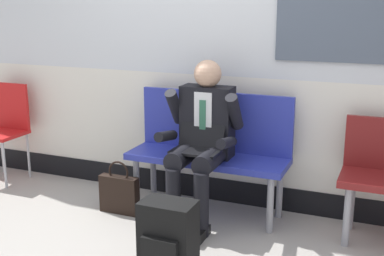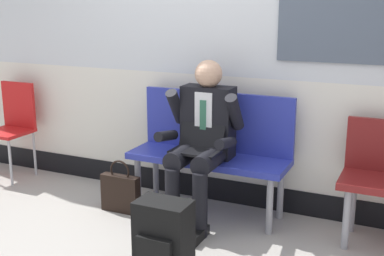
# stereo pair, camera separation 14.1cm
# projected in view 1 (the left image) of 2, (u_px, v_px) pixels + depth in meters

# --- Properties ---
(ground_plane) EXTENTS (18.00, 18.00, 0.00)m
(ground_plane) POSITION_uv_depth(u_px,v_px,m) (175.00, 232.00, 3.73)
(ground_plane) COLOR #9E9991
(station_wall) EXTENTS (6.86, 0.16, 3.19)m
(station_wall) POSITION_uv_depth(u_px,v_px,m) (214.00, 12.00, 4.02)
(station_wall) COLOR silver
(station_wall) RESTS_ON ground
(bench_with_person) EXTENTS (1.27, 0.42, 0.96)m
(bench_with_person) POSITION_uv_depth(u_px,v_px,m) (211.00, 144.00, 4.00)
(bench_with_person) COLOR #28339E
(bench_with_person) RESTS_ON ground
(person_seated) EXTENTS (0.57, 0.70, 1.23)m
(person_seated) POSITION_uv_depth(u_px,v_px,m) (201.00, 138.00, 3.79)
(person_seated) COLOR black
(person_seated) RESTS_ON ground
(backpack) EXTENTS (0.34, 0.26, 0.47)m
(backpack) POSITION_uv_depth(u_px,v_px,m) (168.00, 239.00, 3.11)
(backpack) COLOR black
(backpack) RESTS_ON ground
(handbag) EXTENTS (0.33, 0.09, 0.44)m
(handbag) POSITION_uv_depth(u_px,v_px,m) (119.00, 193.00, 4.04)
(handbag) COLOR black
(handbag) RESTS_ON ground
(folding_chair) EXTENTS (0.38, 0.38, 0.91)m
(folding_chair) POSITION_uv_depth(u_px,v_px,m) (7.00, 123.00, 4.75)
(folding_chair) COLOR red
(folding_chair) RESTS_ON ground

